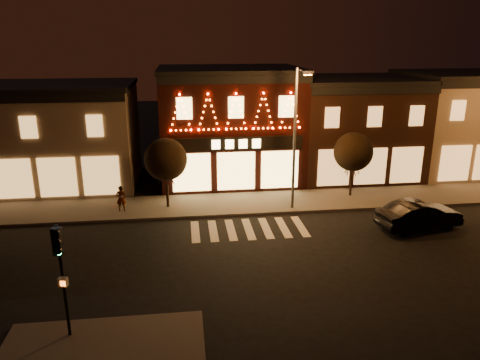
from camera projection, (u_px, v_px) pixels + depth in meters
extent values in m
plane|color=black|center=(260.00, 262.00, 22.07)|extent=(120.00, 120.00, 0.00)
cube|color=#47423D|center=(270.00, 202.00, 29.86)|extent=(44.00, 4.00, 0.15)
cube|color=#7E6D5A|center=(49.00, 137.00, 32.73)|extent=(12.00, 8.00, 7.00)
cube|color=black|center=(42.00, 86.00, 31.64)|extent=(12.20, 8.20, 0.30)
cube|color=black|center=(24.00, 99.00, 27.93)|extent=(12.00, 0.25, 0.50)
cube|color=black|center=(230.00, 126.00, 34.14)|extent=(10.00, 8.00, 8.00)
cube|color=black|center=(229.00, 69.00, 32.90)|extent=(10.20, 8.20, 0.30)
cube|color=black|center=(236.00, 80.00, 29.18)|extent=(10.00, 0.25, 0.50)
cube|color=black|center=(236.00, 144.00, 30.37)|extent=(9.00, 0.15, 0.90)
cube|color=#FFD87F|center=(236.00, 144.00, 30.28)|extent=(3.40, 0.08, 0.60)
cube|color=#381D13|center=(352.00, 129.00, 35.39)|extent=(9.00, 8.00, 7.20)
cube|color=black|center=(356.00, 79.00, 34.27)|extent=(9.20, 8.20, 0.30)
cube|color=black|center=(377.00, 91.00, 30.56)|extent=(9.00, 0.25, 0.50)
cube|color=#7E6D5A|center=(461.00, 124.00, 36.42)|extent=(9.00, 8.00, 7.50)
cube|color=black|center=(468.00, 74.00, 35.26)|extent=(9.20, 8.20, 0.30)
cylinder|color=black|center=(63.00, 282.00, 15.81)|extent=(0.11, 0.11, 4.26)
cube|color=black|center=(58.00, 241.00, 15.15)|extent=(0.35, 0.34, 0.97)
cylinder|color=#19FF72|center=(59.00, 252.00, 15.11)|extent=(0.21, 0.10, 0.20)
cube|color=beige|center=(63.00, 282.00, 15.62)|extent=(0.33, 0.26, 0.31)
cylinder|color=#59595E|center=(295.00, 141.00, 27.43)|extent=(0.17, 0.17, 8.55)
cylinder|color=#59595E|center=(302.00, 70.00, 25.39)|extent=(0.28, 1.71, 0.11)
cube|color=#59595E|center=(308.00, 72.00, 24.61)|extent=(0.56, 0.35, 0.19)
cube|color=orange|center=(308.00, 75.00, 24.65)|extent=(0.43, 0.25, 0.05)
cylinder|color=black|center=(168.00, 196.00, 28.65)|extent=(0.16, 0.16, 1.43)
sphere|color=black|center=(166.00, 159.00, 27.95)|extent=(2.62, 2.62, 2.62)
cylinder|color=black|center=(351.00, 185.00, 30.75)|extent=(0.15, 0.15, 1.40)
sphere|color=black|center=(353.00, 152.00, 30.06)|extent=(2.57, 2.57, 2.57)
imported|color=black|center=(419.00, 215.00, 25.74)|extent=(5.05, 2.51, 1.59)
imported|color=gray|center=(121.00, 199.00, 27.89)|extent=(0.61, 0.42, 1.62)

